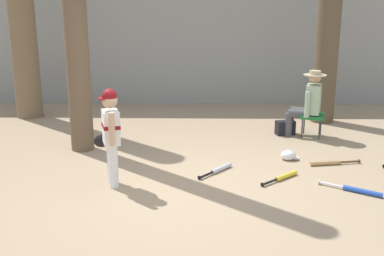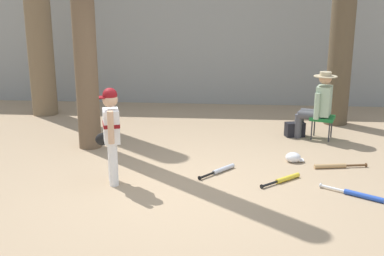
% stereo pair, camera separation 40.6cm
% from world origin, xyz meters
% --- Properties ---
extents(ground_plane, '(60.00, 60.00, 0.00)m').
position_xyz_m(ground_plane, '(0.00, 0.00, 0.00)').
color(ground_plane, '#9E8466').
extents(concrete_back_wall, '(18.00, 0.36, 3.11)m').
position_xyz_m(concrete_back_wall, '(0.00, 5.57, 1.56)').
color(concrete_back_wall, gray).
rests_on(concrete_back_wall, ground).
extents(young_ballplayer, '(0.44, 0.56, 1.31)m').
position_xyz_m(young_ballplayer, '(-0.96, 0.18, 0.74)').
color(young_ballplayer, white).
rests_on(young_ballplayer, ground).
extents(folding_stool, '(0.51, 0.51, 0.41)m').
position_xyz_m(folding_stool, '(2.23, 2.59, 0.36)').
color(folding_stool, '#196B2D').
rests_on(folding_stool, ground).
extents(seated_spectator, '(0.68, 0.53, 1.20)m').
position_xyz_m(seated_spectator, '(2.13, 2.62, 0.64)').
color(seated_spectator, '#47474C').
rests_on(seated_spectator, ground).
extents(handbag_beside_stool, '(0.37, 0.26, 0.26)m').
position_xyz_m(handbag_beside_stool, '(1.77, 2.70, 0.13)').
color(handbag_beside_stool, black).
rests_on(handbag_beside_stool, ground).
extents(bat_yellow_trainer, '(0.58, 0.53, 0.07)m').
position_xyz_m(bat_yellow_trainer, '(1.37, 0.43, 0.03)').
color(bat_yellow_trainer, yellow).
rests_on(bat_yellow_trainer, ground).
extents(bat_wood_tan, '(0.79, 0.20, 0.07)m').
position_xyz_m(bat_wood_tan, '(2.15, 1.03, 0.03)').
color(bat_wood_tan, tan).
rests_on(bat_wood_tan, ground).
extents(bat_blue_youth, '(0.72, 0.50, 0.07)m').
position_xyz_m(bat_blue_youth, '(2.23, -0.04, 0.03)').
color(bat_blue_youth, '#2347AD').
rests_on(bat_blue_youth, ground).
extents(bat_aluminum_silver, '(0.51, 0.60, 0.07)m').
position_xyz_m(bat_aluminum_silver, '(0.49, 0.71, 0.03)').
color(bat_aluminum_silver, '#B7BCC6').
rests_on(bat_aluminum_silver, ground).
extents(batting_helmet_white, '(0.28, 0.21, 0.16)m').
position_xyz_m(batting_helmet_white, '(1.58, 1.27, 0.07)').
color(batting_helmet_white, silver).
rests_on(batting_helmet_white, ground).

